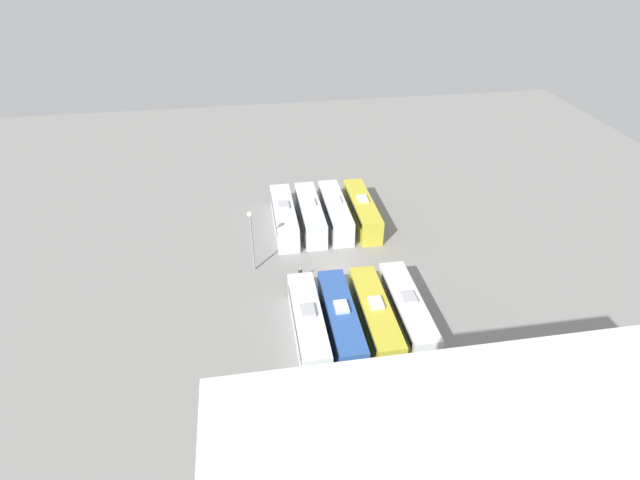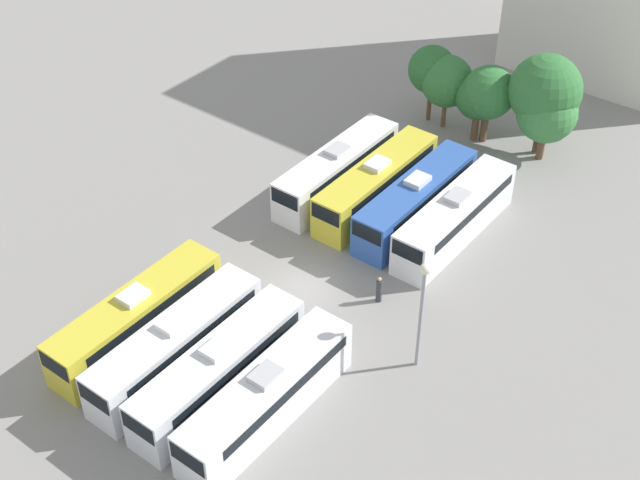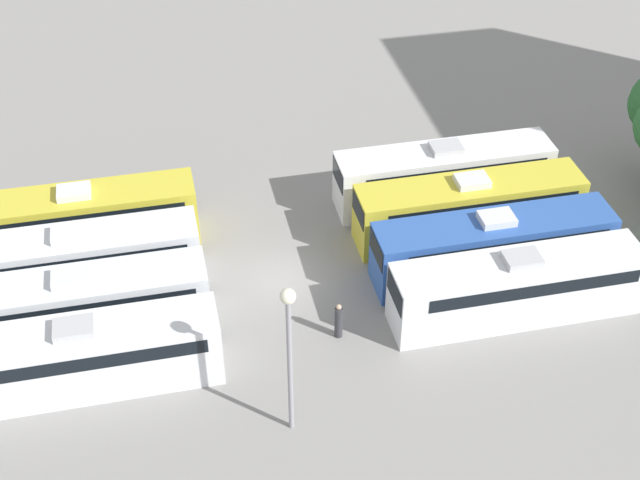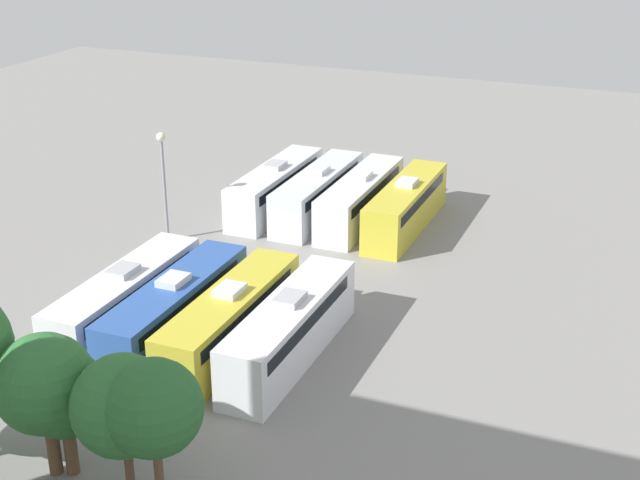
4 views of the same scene
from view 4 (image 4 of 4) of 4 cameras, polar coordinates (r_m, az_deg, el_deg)
ground_plane at (r=53.79m, az=-2.33°, el=-1.90°), size 112.68×112.68×0.00m
bus_0 at (r=59.62m, az=5.52°, el=2.26°), size 2.50×11.43×3.41m
bus_1 at (r=60.78m, az=2.60°, el=2.75°), size 2.50×11.43×3.41m
bus_2 at (r=61.78m, az=-0.14°, el=3.11°), size 2.50×11.43×3.41m
bus_3 at (r=62.91m, az=-2.87°, el=3.44°), size 2.50×11.43×3.41m
bus_4 at (r=43.60m, az=-1.94°, el=-5.63°), size 2.50×11.43×3.41m
bus_5 at (r=44.63m, az=-5.76°, el=-5.03°), size 2.50×11.43×3.41m
bus_6 at (r=46.04m, az=-9.28°, el=-4.32°), size 2.50×11.43×3.41m
bus_7 at (r=47.57m, az=-12.37°, el=-3.65°), size 2.50×11.43×3.41m
worker_person at (r=53.94m, az=-7.22°, el=-1.01°), size 0.36×0.36×1.84m
light_pole at (r=57.17m, az=-10.01°, el=4.60°), size 0.60×0.60×7.24m
tree_0 at (r=33.26m, az=-10.61°, el=-10.55°), size 3.70×3.70×6.18m
tree_1 at (r=34.36m, az=-12.49°, el=-10.33°), size 3.96×3.96×5.91m
tree_2 at (r=36.15m, az=-16.08°, el=-9.51°), size 3.46×3.46×5.38m
tree_3 at (r=36.10m, az=-17.20°, el=-8.83°), size 3.98×3.98×6.11m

